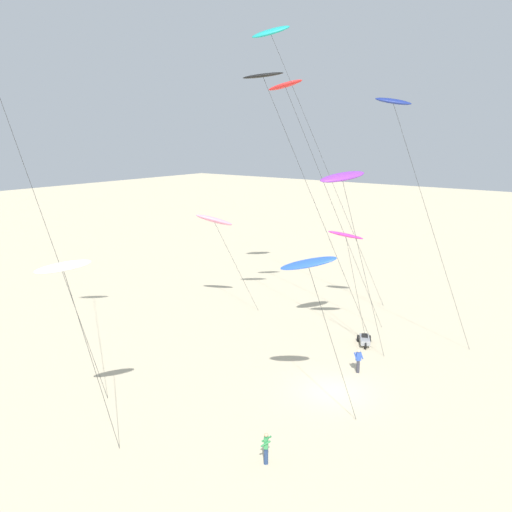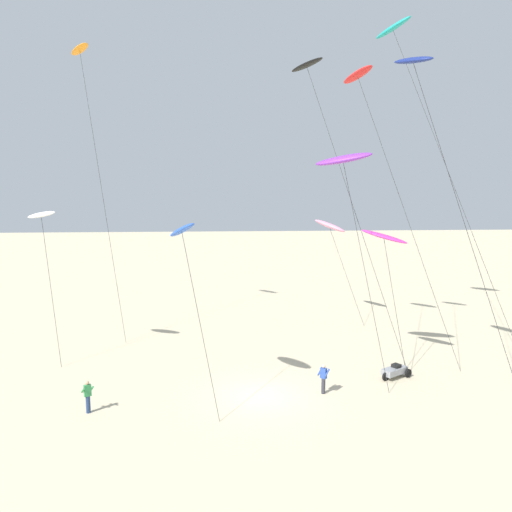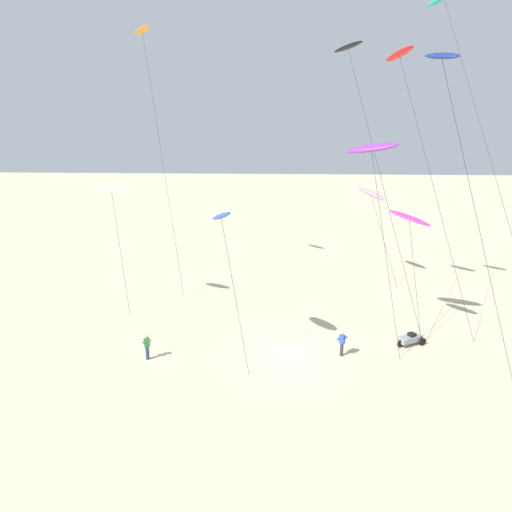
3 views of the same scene
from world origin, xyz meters
The scene contains 13 objects.
ground_plane centered at (0.00, 0.00, 0.00)m, with size 260.00×260.00×0.00m, color beige.
kite_navy centered at (8.13, 0.50, 17.79)m, with size 5.07×6.57×18.39m.
kite_red centered at (7.78, 9.11, 19.23)m, with size 6.10×7.90×19.96m.
kite_pink centered at (7.79, 16.57, 8.32)m, with size 3.85×4.60×9.09m.
kite_black centered at (4.01, 8.41, 19.56)m, with size 6.36×8.12×20.10m.
kite_magenta centered at (8.00, 3.72, 8.37)m, with size 2.88×2.71×8.89m.
kite_white centered at (-13.66, 7.38, 9.63)m, with size 2.65×2.78×10.11m.
kite_purple centered at (5.02, 2.57, 12.95)m, with size 3.88×4.10×13.56m.
kite_orange centered at (-12.81, 15.30, 22.14)m, with size 4.85×6.12×22.72m.
kite_blue centered at (-4.08, -0.45, 9.11)m, with size 2.80×3.90×9.78m.
kite_flyer_nearest centered at (-8.88, -1.18, 0.89)m, with size 0.71×0.70×1.67m.
kite_flyer_middle centered at (3.47, 0.07, 0.89)m, with size 0.73×0.73×1.67m.
beach_buggy centered at (8.31, 1.96, 0.43)m, with size 2.06×1.68×0.82m.
Camera 3 is at (-0.36, -26.87, 13.98)m, focal length 31.95 mm.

